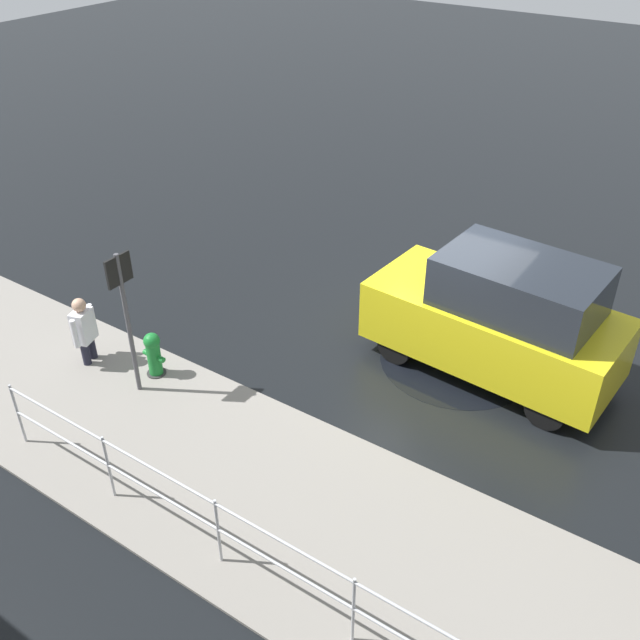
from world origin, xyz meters
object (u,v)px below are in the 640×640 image
at_px(fire_hydrant, 154,355).
at_px(sign_post, 125,305).
at_px(moving_hatchback, 500,318).
at_px(pedestrian, 84,328).

distance_m(fire_hydrant, sign_post, 1.26).
xyz_separation_m(moving_hatchback, fire_hydrant, (4.39, 3.11, -0.63)).
bearing_deg(sign_post, moving_hatchback, -140.74).
relative_size(fire_hydrant, pedestrian, 0.66).
xyz_separation_m(moving_hatchback, sign_post, (4.33, 3.54, 0.55)).
xyz_separation_m(fire_hydrant, pedestrian, (1.15, 0.35, 0.28)).
bearing_deg(fire_hydrant, sign_post, 98.09).
bearing_deg(pedestrian, sign_post, 176.49).
bearing_deg(pedestrian, fire_hydrant, -162.80).
height_order(pedestrian, sign_post, sign_post).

